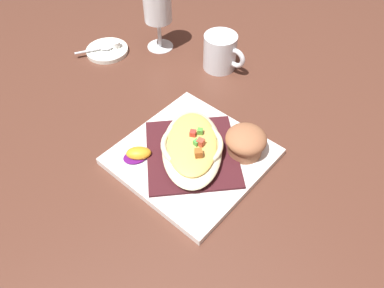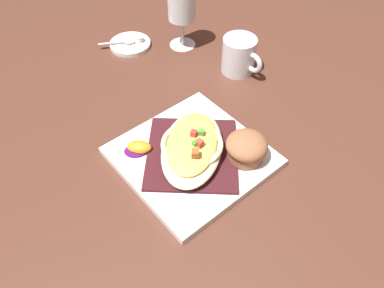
{
  "view_description": "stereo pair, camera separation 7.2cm",
  "coord_description": "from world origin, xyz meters",
  "views": [
    {
      "loc": [
        0.28,
        0.39,
        0.58
      ],
      "look_at": [
        0.0,
        0.0,
        0.05
      ],
      "focal_mm": 34.99,
      "sensor_mm": 36.0,
      "label": 1
    },
    {
      "loc": [
        0.22,
        0.42,
        0.58
      ],
      "look_at": [
        0.0,
        0.0,
        0.05
      ],
      "focal_mm": 34.99,
      "sensor_mm": 36.0,
      "label": 2
    }
  ],
  "objects": [
    {
      "name": "ground_plane",
      "position": [
        0.0,
        0.0,
        0.0
      ],
      "size": [
        2.6,
        2.6,
        0.0
      ],
      "primitive_type": "plane",
      "color": "#563225"
    },
    {
      "name": "square_plate",
      "position": [
        0.0,
        0.0,
        0.01
      ],
      "size": [
        0.32,
        0.32,
        0.02
      ],
      "primitive_type": "cube",
      "rotation": [
        0.0,
        0.0,
        0.22
      ],
      "color": "white",
      "rests_on": "ground_plane"
    },
    {
      "name": "folded_napkin",
      "position": [
        0.0,
        0.0,
        0.02
      ],
      "size": [
        0.25,
        0.25,
        0.01
      ],
      "primitive_type": "cube",
      "rotation": [
        0.0,
        0.0,
        1.05
      ],
      "color": "#41181D",
      "rests_on": "square_plate"
    },
    {
      "name": "gratin_dish",
      "position": [
        -0.0,
        0.0,
        0.04
      ],
      "size": [
        0.21,
        0.23,
        0.05
      ],
      "color": "beige",
      "rests_on": "folded_napkin"
    },
    {
      "name": "muffin",
      "position": [
        -0.09,
        0.06,
        0.05
      ],
      "size": [
        0.08,
        0.08,
        0.06
      ],
      "color": "#996041",
      "rests_on": "square_plate"
    },
    {
      "name": "orange_garnish",
      "position": [
        0.09,
        -0.06,
        0.02
      ],
      "size": [
        0.06,
        0.05,
        0.02
      ],
      "color": "#541262",
      "rests_on": "square_plate"
    },
    {
      "name": "coffee_mug",
      "position": [
        -0.24,
        -0.21,
        0.04
      ],
      "size": [
        0.08,
        0.11,
        0.09
      ],
      "color": "white",
      "rests_on": "ground_plane"
    },
    {
      "name": "stemmed_glass",
      "position": [
        -0.16,
        -0.37,
        0.11
      ],
      "size": [
        0.07,
        0.07,
        0.16
      ],
      "color": "white",
      "rests_on": "ground_plane"
    },
    {
      "name": "creamer_saucer",
      "position": [
        -0.03,
        -0.43,
        0.01
      ],
      "size": [
        0.11,
        0.11,
        0.01
      ],
      "primitive_type": "cylinder",
      "color": "white",
      "rests_on": "ground_plane"
    },
    {
      "name": "spoon",
      "position": [
        -0.03,
        -0.43,
        0.02
      ],
      "size": [
        0.1,
        0.04,
        0.01
      ],
      "color": "silver",
      "rests_on": "creamer_saucer"
    },
    {
      "name": "creamer_cup_0",
      "position": [
        -0.06,
        -0.42,
        0.02
      ],
      "size": [
        0.02,
        0.02,
        0.02
      ],
      "primitive_type": "cylinder",
      "color": "white",
      "rests_on": "creamer_saucer"
    }
  ]
}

